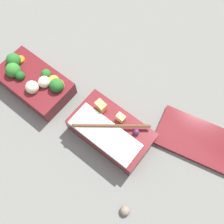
% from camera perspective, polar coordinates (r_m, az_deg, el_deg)
% --- Properties ---
extents(ground_plane, '(3.00, 3.00, 0.00)m').
position_cam_1_polar(ground_plane, '(0.77, -8.74, 1.64)').
color(ground_plane, slate).
extents(bento_tray_vegetable, '(0.21, 0.12, 0.08)m').
position_cam_1_polar(bento_tray_vegetable, '(0.79, -16.64, 6.41)').
color(bento_tray_vegetable, maroon).
rests_on(bento_tray_vegetable, ground_plane).
extents(bento_tray_rice, '(0.21, 0.13, 0.08)m').
position_cam_1_polar(bento_tray_rice, '(0.69, -0.28, -4.15)').
color(bento_tray_rice, maroon).
rests_on(bento_tray_rice, ground_plane).
extents(bento_lid, '(0.23, 0.16, 0.01)m').
position_cam_1_polar(bento_lid, '(0.75, 17.67, -5.61)').
color(bento_lid, maroon).
rests_on(bento_lid, ground_plane).
extents(pebble_0, '(0.02, 0.02, 0.02)m').
position_cam_1_polar(pebble_0, '(0.68, 2.84, -20.67)').
color(pebble_0, '#7A6B5B').
rests_on(pebble_0, ground_plane).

